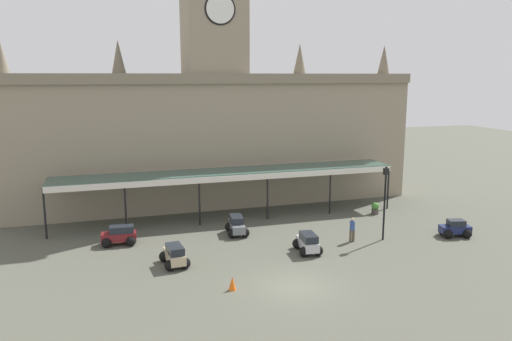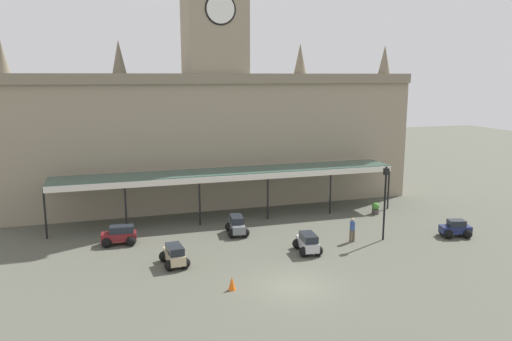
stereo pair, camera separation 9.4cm
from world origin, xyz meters
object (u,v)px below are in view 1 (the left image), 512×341
(car_silver_estate, at_px, (308,244))
(car_maroon_estate, at_px, (120,236))
(car_beige_estate, at_px, (175,256))
(planter_forecourt_centre, at_px, (375,208))
(car_grey_estate, at_px, (237,226))
(car_navy_sedan, at_px, (455,229))
(victorian_lamppost, at_px, (385,195))
(pedestrian_crossing_forecourt, at_px, (352,229))
(traffic_cone, at_px, (232,283))

(car_silver_estate, relative_size, car_maroon_estate, 1.00)
(car_beige_estate, bearing_deg, planter_forecourt_centre, 20.18)
(car_beige_estate, height_order, car_grey_estate, same)
(car_navy_sedan, height_order, car_maroon_estate, car_maroon_estate)
(car_navy_sedan, bearing_deg, car_maroon_estate, 166.91)
(car_beige_estate, bearing_deg, car_grey_estate, 42.43)
(car_beige_estate, distance_m, car_maroon_estate, 5.60)
(car_silver_estate, height_order, car_navy_sedan, car_silver_estate)
(car_maroon_estate, height_order, victorian_lamppost, victorian_lamppost)
(pedestrian_crossing_forecourt, height_order, traffic_cone, pedestrian_crossing_forecourt)
(car_silver_estate, height_order, pedestrian_crossing_forecourt, pedestrian_crossing_forecourt)
(car_silver_estate, bearing_deg, car_grey_estate, 123.95)
(car_silver_estate, distance_m, traffic_cone, 7.25)
(victorian_lamppost, bearing_deg, pedestrian_crossing_forecourt, 172.71)
(car_navy_sedan, relative_size, car_grey_estate, 0.94)
(car_navy_sedan, bearing_deg, car_grey_estate, 160.61)
(pedestrian_crossing_forecourt, bearing_deg, car_beige_estate, -176.65)
(car_grey_estate, relative_size, car_maroon_estate, 1.01)
(victorian_lamppost, bearing_deg, car_beige_estate, -178.31)
(car_silver_estate, relative_size, victorian_lamppost, 0.46)
(car_navy_sedan, relative_size, planter_forecourt_centre, 2.29)
(car_navy_sedan, distance_m, pedestrian_crossing_forecourt, 7.48)
(car_beige_estate, xyz_separation_m, car_navy_sedan, (19.42, -0.43, -0.06))
(car_navy_sedan, height_order, traffic_cone, car_navy_sedan)
(traffic_cone, bearing_deg, pedestrian_crossing_forecourt, 27.68)
(car_silver_estate, relative_size, car_grey_estate, 1.00)
(car_grey_estate, bearing_deg, car_maroon_estate, 178.95)
(victorian_lamppost, relative_size, traffic_cone, 7.01)
(car_silver_estate, distance_m, car_navy_sedan, 11.05)
(car_silver_estate, bearing_deg, victorian_lamppost, 6.94)
(pedestrian_crossing_forecourt, bearing_deg, car_navy_sedan, -8.71)
(car_silver_estate, distance_m, victorian_lamppost, 6.46)
(car_silver_estate, height_order, victorian_lamppost, victorian_lamppost)
(pedestrian_crossing_forecourt, height_order, planter_forecourt_centre, pedestrian_crossing_forecourt)
(victorian_lamppost, bearing_deg, car_silver_estate, -173.06)
(car_navy_sedan, relative_size, traffic_cone, 3.02)
(car_navy_sedan, xyz_separation_m, pedestrian_crossing_forecourt, (-7.39, 1.13, 0.41))
(car_beige_estate, bearing_deg, car_silver_estate, -2.01)
(pedestrian_crossing_forecourt, distance_m, traffic_cone, 10.92)
(car_silver_estate, relative_size, car_navy_sedan, 1.06)
(car_navy_sedan, relative_size, pedestrian_crossing_forecourt, 1.32)
(car_silver_estate, height_order, car_grey_estate, same)
(car_grey_estate, relative_size, pedestrian_crossing_forecourt, 1.40)
(car_navy_sedan, distance_m, car_maroon_estate, 22.95)
(car_beige_estate, relative_size, victorian_lamppost, 0.45)
(car_beige_estate, bearing_deg, car_maroon_estate, 121.64)
(pedestrian_crossing_forecourt, bearing_deg, victorian_lamppost, -7.29)
(car_beige_estate, bearing_deg, victorian_lamppost, 1.69)
(car_maroon_estate, bearing_deg, car_navy_sedan, -13.09)
(car_grey_estate, height_order, planter_forecourt_centre, car_grey_estate)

